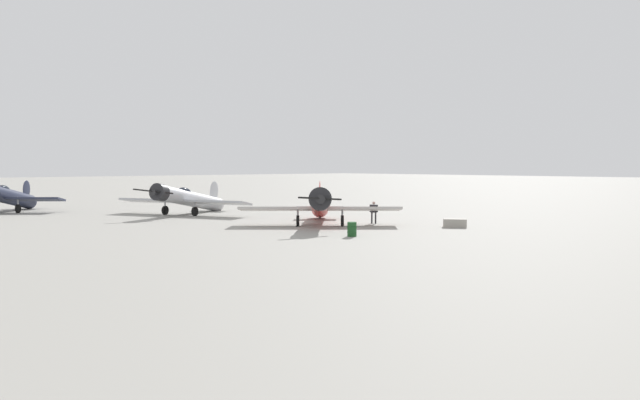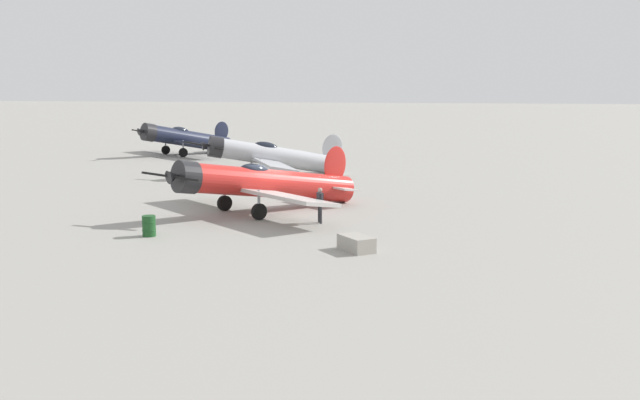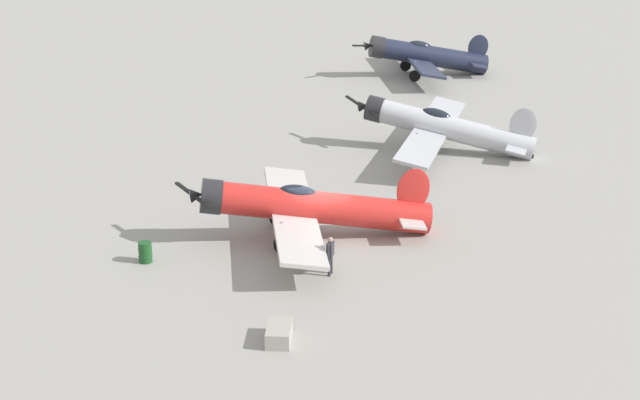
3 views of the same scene
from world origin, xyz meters
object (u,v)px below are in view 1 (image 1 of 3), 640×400
Objects in this scene: airplane_mid_apron at (187,199)px; airplane_far_line at (6,196)px; airplane_foreground at (320,205)px; ground_crew_mechanic at (374,210)px; fuel_drum at (352,229)px; equipment_crate at (455,223)px.

airplane_far_line is (-13.73, -11.54, 0.10)m from airplane_mid_apron.
airplane_foreground reaches higher than ground_crew_mechanic.
fuel_drum is at bearing 58.48° from airplane_far_line.
ground_crew_mechanic is at bearing -156.28° from equipment_crate.
airplane_far_line is at bearing -76.09° from airplane_mid_apron.
airplane_mid_apron is 24.15m from equipment_crate.
airplane_mid_apron reaches higher than fuel_drum.
ground_crew_mechanic is 0.95× the size of equipment_crate.
airplane_mid_apron is at bearing 85.83° from ground_crew_mechanic.
equipment_crate is (5.59, 2.45, -0.72)m from ground_crew_mechanic.
fuel_drum is (-1.27, -9.19, 0.15)m from equipment_crate.
airplane_mid_apron is 1.32× the size of airplane_far_line.
fuel_drum reaches higher than equipment_crate.
airplane_foreground reaches higher than fuel_drum.
airplane_mid_apron is 6.98× the size of equipment_crate.
equipment_crate is 9.28m from fuel_drum.
airplane_far_line is 5.61× the size of ground_crew_mechanic.
airplane_foreground is at bearing 75.73° from airplane_mid_apron.
airplane_mid_apron reaches higher than ground_crew_mechanic.
airplane_foreground is at bearing 67.94° from airplane_far_line.
airplane_far_line is 10.47× the size of fuel_drum.
fuel_drum is at bearing 15.37° from airplane_foreground.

